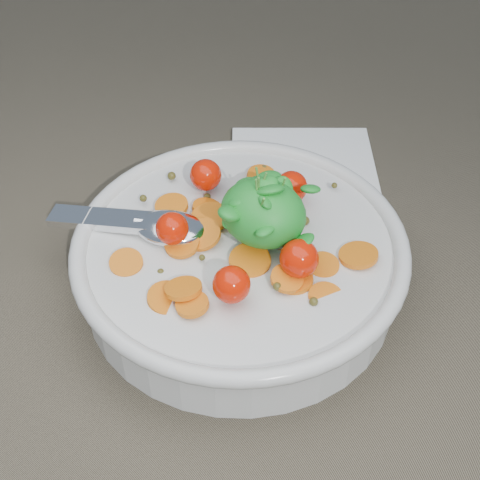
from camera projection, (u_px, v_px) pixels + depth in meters
The scene contains 3 objects.
ground at pixel (231, 283), 0.64m from camera, with size 6.00×6.00×0.00m, color #665C48.
bowl at pixel (240, 259), 0.61m from camera, with size 0.33×0.30×0.13m.
napkin at pixel (303, 166), 0.76m from camera, with size 0.16×0.14×0.01m, color white.
Camera 1 is at (0.22, -0.37, 0.47)m, focal length 50.00 mm.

